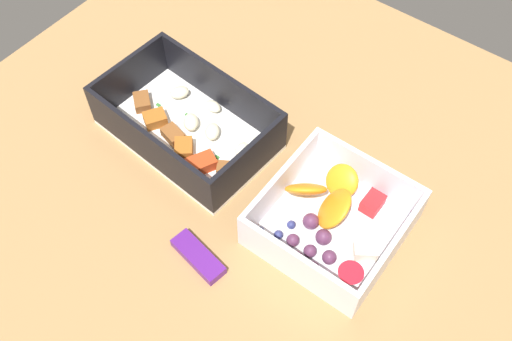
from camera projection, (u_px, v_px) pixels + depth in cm
name	position (u px, v px, depth cm)	size (l,w,h in cm)	color
table_surface	(238.00, 186.00, 72.92)	(80.00, 80.00, 2.00)	#9E7547
pasta_container	(188.00, 125.00, 74.41)	(22.65, 14.97, 6.76)	white
fruit_bowl	(331.00, 220.00, 66.64)	(15.49, 15.89, 5.66)	white
candy_bar	(198.00, 257.00, 65.64)	(7.00, 2.40, 1.20)	#51197A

